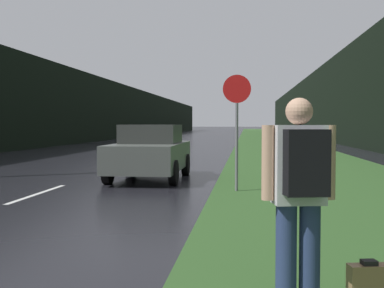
{
  "coord_description": "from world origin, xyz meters",
  "views": [
    {
      "loc": [
        4.71,
        -1.89,
        1.59
      ],
      "look_at": [
        2.9,
        14.19,
        0.92
      ],
      "focal_mm": 45.0,
      "sensor_mm": 36.0,
      "label": 1
    }
  ],
  "objects_px": {
    "hitchhiker_with_backpack": "(300,191)",
    "suitcase": "(369,286)",
    "stop_sign": "(237,121)",
    "car_passing_near": "(150,152)"
  },
  "relations": [
    {
      "from": "stop_sign",
      "to": "hitchhiker_with_backpack",
      "type": "bearing_deg",
      "value": -84.77
    },
    {
      "from": "stop_sign",
      "to": "suitcase",
      "type": "xyz_separation_m",
      "value": [
        1.26,
        -7.08,
        -1.47
      ]
    },
    {
      "from": "hitchhiker_with_backpack",
      "to": "car_passing_near",
      "type": "relative_size",
      "value": 0.44
    },
    {
      "from": "suitcase",
      "to": "stop_sign",
      "type": "bearing_deg",
      "value": 89.54
    },
    {
      "from": "car_passing_near",
      "to": "hitchhiker_with_backpack",
      "type": "bearing_deg",
      "value": 108.44
    },
    {
      "from": "hitchhiker_with_backpack",
      "to": "suitcase",
      "type": "distance_m",
      "value": 1.04
    },
    {
      "from": "stop_sign",
      "to": "car_passing_near",
      "type": "xyz_separation_m",
      "value": [
        -2.53,
        2.35,
        -0.89
      ]
    },
    {
      "from": "suitcase",
      "to": "car_passing_near",
      "type": "distance_m",
      "value": 10.18
    },
    {
      "from": "hitchhiker_with_backpack",
      "to": "car_passing_near",
      "type": "bearing_deg",
      "value": 97.85
    },
    {
      "from": "hitchhiker_with_backpack",
      "to": "car_passing_near",
      "type": "distance_m",
      "value": 10.1
    }
  ]
}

